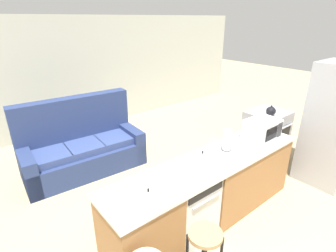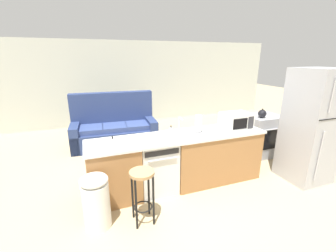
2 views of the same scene
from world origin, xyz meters
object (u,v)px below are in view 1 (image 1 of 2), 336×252
object	(u,v)px
refrigerator	(333,125)
bar_stool	(204,250)
stove_range	(266,134)
dishwasher	(187,206)
dish_soap_bottle	(149,198)
couch	(82,148)
kettle	(271,111)
microwave	(262,129)
soap_bottle	(202,158)
paper_towel_roll	(227,140)

from	to	relation	value
refrigerator	bar_stool	world-z (taller)	refrigerator
stove_range	dishwasher	bearing A→B (deg)	-168.09
dish_soap_bottle	couch	world-z (taller)	couch
dishwasher	refrigerator	xyz separation A→B (m)	(2.60, -0.55, 0.55)
kettle	bar_stool	world-z (taller)	kettle
microwave	dish_soap_bottle	distance (m)	2.14
microwave	soap_bottle	bearing A→B (deg)	178.87
stove_range	kettle	world-z (taller)	kettle
refrigerator	soap_bottle	bearing A→B (deg)	166.28
dishwasher	dish_soap_bottle	world-z (taller)	dish_soap_bottle
microwave	soap_bottle	world-z (taller)	microwave
bar_stool	kettle	bearing A→B (deg)	20.88
microwave	bar_stool	xyz separation A→B (m)	(-1.86, -0.66, -0.50)
dishwasher	microwave	world-z (taller)	microwave
couch	soap_bottle	bearing A→B (deg)	-75.03
stove_range	soap_bottle	xyz separation A→B (m)	(-2.34, -0.53, 0.52)
soap_bottle	bar_stool	size ratio (longest dim) A/B	0.24
kettle	bar_stool	xyz separation A→B (m)	(-2.83, -1.08, -0.45)
refrigerator	kettle	size ratio (longest dim) A/B	9.49
refrigerator	paper_towel_roll	xyz separation A→B (m)	(-1.83, 0.62, 0.06)
refrigerator	paper_towel_roll	world-z (taller)	refrigerator
stove_range	microwave	xyz separation A→B (m)	(-1.14, -0.55, 0.59)
paper_towel_roll	bar_stool	distance (m)	1.46
microwave	bar_stool	size ratio (longest dim) A/B	0.68
dishwasher	stove_range	world-z (taller)	stove_range
dishwasher	paper_towel_roll	world-z (taller)	paper_towel_roll
dishwasher	soap_bottle	xyz separation A→B (m)	(0.26, 0.02, 0.55)
dish_soap_bottle	kettle	world-z (taller)	kettle
paper_towel_roll	kettle	world-z (taller)	paper_towel_roll
couch	dish_soap_bottle	bearing A→B (deg)	-96.95
kettle	couch	xyz separation A→B (m)	(-2.80, 1.92, -0.59)
microwave	paper_towel_roll	xyz separation A→B (m)	(-0.70, 0.07, -0.00)
refrigerator	bar_stool	bearing A→B (deg)	-177.95
dish_soap_bottle	kettle	distance (m)	3.16
dish_soap_bottle	bar_stool	xyz separation A→B (m)	(0.28, -0.48, -0.44)
stove_range	refrigerator	bearing A→B (deg)	-90.01
paper_towel_roll	kettle	distance (m)	1.70
soap_bottle	dish_soap_bottle	world-z (taller)	same
stove_range	paper_towel_roll	world-z (taller)	paper_towel_roll
microwave	paper_towel_roll	size ratio (longest dim) A/B	1.77
kettle	dishwasher	bearing A→B (deg)	-170.15
microwave	kettle	size ratio (longest dim) A/B	2.44
stove_range	refrigerator	world-z (taller)	refrigerator
stove_range	soap_bottle	bearing A→B (deg)	-167.35
paper_towel_roll	kettle	size ratio (longest dim) A/B	1.38
dishwasher	kettle	size ratio (longest dim) A/B	4.10
bar_stool	couch	distance (m)	3.01
dishwasher	couch	bearing A→B (deg)	98.84
paper_towel_roll	couch	world-z (taller)	couch
dishwasher	stove_range	size ratio (longest dim) A/B	0.93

